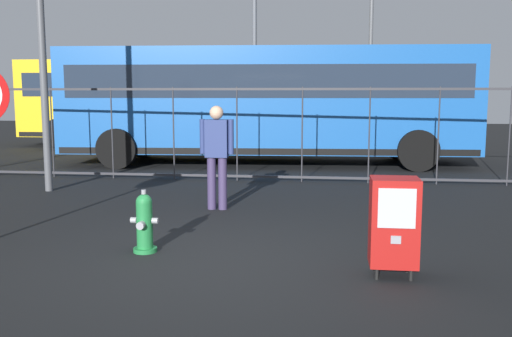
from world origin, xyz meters
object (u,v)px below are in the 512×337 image
(fire_hydrant, at_px, (144,223))
(pedestrian, at_px, (217,151))
(street_light_far_left, at_px, (254,30))
(bus_near, at_px, (267,99))
(bus_far, at_px, (172,98))
(street_light_far_right, at_px, (372,11))
(newspaper_box_primary, at_px, (394,222))

(fire_hydrant, bearing_deg, pedestrian, 81.61)
(pedestrian, relative_size, street_light_far_left, 0.26)
(pedestrian, distance_m, bus_near, 6.06)
(fire_hydrant, relative_size, street_light_far_left, 0.12)
(pedestrian, relative_size, bus_far, 0.16)
(street_light_far_right, bearing_deg, newspaper_box_primary, -93.07)
(fire_hydrant, bearing_deg, newspaper_box_primary, -10.84)
(street_light_far_left, bearing_deg, street_light_far_right, 46.52)
(bus_near, bearing_deg, newspaper_box_primary, -79.60)
(street_light_far_right, bearing_deg, fire_hydrant, -104.10)
(newspaper_box_primary, xyz_separation_m, bus_far, (-6.16, 13.88, 1.14))
(fire_hydrant, bearing_deg, street_light_far_left, 90.20)
(pedestrian, xyz_separation_m, street_light_far_left, (-0.41, 7.98, 2.76))
(pedestrian, bearing_deg, bus_far, 109.02)
(bus_near, relative_size, street_light_far_left, 1.68)
(newspaper_box_primary, height_order, bus_far, bus_far)
(bus_near, bearing_deg, bus_far, 125.60)
(street_light_far_right, bearing_deg, bus_near, -117.72)
(fire_hydrant, xyz_separation_m, pedestrian, (0.38, 2.54, 0.60))
(newspaper_box_primary, height_order, street_light_far_left, street_light_far_left)
(newspaper_box_primary, bearing_deg, street_light_far_left, 104.43)
(newspaper_box_primary, height_order, pedestrian, pedestrian)
(bus_near, bearing_deg, pedestrian, -95.24)
(fire_hydrant, xyz_separation_m, street_light_far_left, (-0.04, 10.52, 3.36))
(newspaper_box_primary, xyz_separation_m, bus_near, (-2.26, 9.09, 1.14))
(newspaper_box_primary, height_order, street_light_far_right, street_light_far_right)
(bus_near, xyz_separation_m, street_light_far_right, (3.06, 5.82, 3.01))
(newspaper_box_primary, xyz_separation_m, street_light_far_left, (-2.85, 11.06, 3.14))
(newspaper_box_primary, bearing_deg, bus_near, 103.94)
(newspaper_box_primary, distance_m, street_light_far_right, 15.49)
(street_light_far_left, bearing_deg, fire_hydrant, -89.80)
(bus_near, xyz_separation_m, street_light_far_left, (-0.59, 1.97, 2.00))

